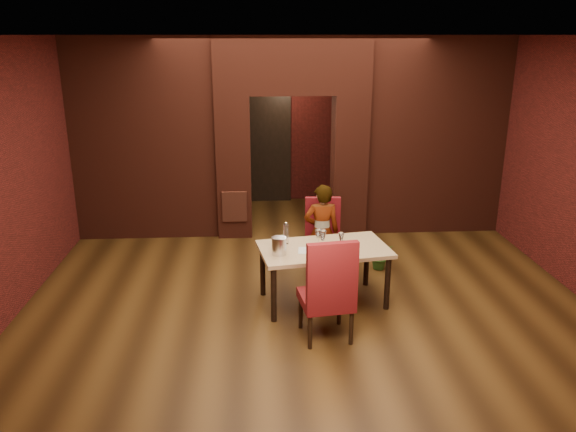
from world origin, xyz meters
name	(u,v)px	position (x,y,z in m)	size (l,w,h in m)	color
floor	(302,280)	(0.00, 0.00, 0.00)	(8.00, 8.00, 0.00)	#462C11
ceiling	(304,35)	(0.00, 0.00, 3.20)	(7.00, 8.00, 0.04)	silver
wall_back	(285,121)	(0.00, 4.00, 1.60)	(7.00, 0.04, 3.20)	maroon
wall_front	(360,313)	(0.00, -4.00, 1.60)	(7.00, 0.04, 3.20)	maroon
wall_left	(23,170)	(-3.50, 0.00, 1.60)	(0.04, 8.00, 3.20)	maroon
wall_right	(567,162)	(3.50, 0.00, 1.60)	(0.04, 8.00, 3.20)	maroon
pillar_left	(234,166)	(-0.95, 2.00, 1.15)	(0.55, 0.55, 2.30)	maroon
pillar_right	(349,165)	(0.95, 2.00, 1.15)	(0.55, 0.55, 2.30)	maroon
lintel	(292,65)	(0.00, 2.00, 2.75)	(2.45, 0.55, 0.90)	maroon
wing_wall_left	(144,140)	(-2.36, 2.00, 1.60)	(2.27, 0.35, 3.20)	maroon
wing_wall_right	(435,137)	(2.36, 2.00, 1.60)	(2.27, 0.35, 3.20)	maroon
vent_panel	(235,207)	(-0.95, 1.71, 0.55)	(0.40, 0.03, 0.50)	#A74930
rear_door	(265,149)	(-0.40, 3.94, 1.05)	(0.90, 0.08, 2.10)	black
rear_door_frame	(265,149)	(-0.40, 3.90, 1.05)	(1.02, 0.04, 2.22)	black
dining_table	(323,275)	(0.21, -0.66, 0.36)	(1.56, 0.88, 0.73)	tan
chair_far	(323,239)	(0.31, 0.15, 0.54)	(0.49, 0.49, 1.07)	maroon
chair_near	(326,287)	(0.13, -1.50, 0.60)	(0.54, 0.54, 1.19)	maroon
person_seated	(322,232)	(0.27, 0.09, 0.66)	(0.48, 0.32, 1.33)	white
wine_glass_a	(318,238)	(0.14, -0.63, 0.84)	(0.09, 0.09, 0.22)	silver
wine_glass_b	(323,239)	(0.19, -0.68, 0.84)	(0.09, 0.09, 0.22)	white
wine_glass_c	(341,240)	(0.42, -0.67, 0.82)	(0.08, 0.08, 0.19)	white
tasting_sheet	(311,251)	(0.04, -0.76, 0.73)	(0.30, 0.22, 0.00)	silver
wine_bucket	(279,246)	(-0.35, -0.85, 0.84)	(0.17, 0.17, 0.21)	silver
water_bottle	(286,233)	(-0.24, -0.50, 0.87)	(0.06, 0.06, 0.27)	white
potted_plant	(380,257)	(1.15, 0.33, 0.18)	(0.33, 0.29, 0.37)	#2C5B1F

